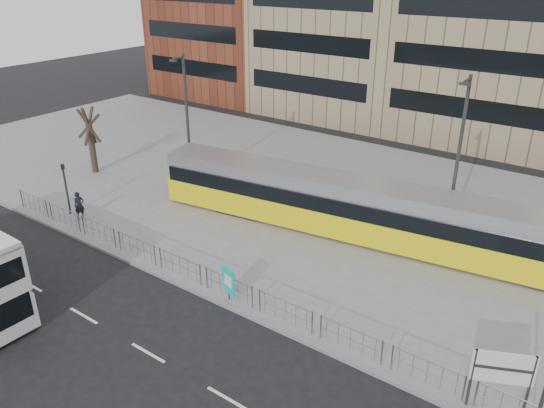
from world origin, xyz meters
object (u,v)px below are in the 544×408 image
Objects in this scene: lamp_post_east at (458,156)px; traffic_light_west at (65,182)px; lamp_post_west at (187,116)px; pedestrian at (79,205)px; tram at (387,215)px; station_sign at (503,371)px; bare_tree at (86,104)px; ad_panel at (229,281)px.

traffic_light_west is at bearing -153.10° from lamp_post_east.
traffic_light_west is 0.37× the size of lamp_post_west.
pedestrian is 0.53× the size of traffic_light_west.
traffic_light_west is at bearing -162.89° from tram.
station_sign is at bearing -81.23° from pedestrian.
traffic_light_west is 0.45× the size of bare_tree.
tram is 14.25m from lamp_post_west.
pedestrian is (-23.37, 0.77, -0.78)m from station_sign.
bare_tree is at bearing 57.36° from pedestrian.
tram is at bearing -141.80° from lamp_post_east.
tram is at bearing 85.15° from ad_panel.
lamp_post_west is at bearing -172.37° from lamp_post_east.
ad_panel is at bearing -22.06° from traffic_light_west.
lamp_post_west is (-10.62, 8.68, 3.67)m from ad_panel.
bare_tree reaches higher than pedestrian.
lamp_post_west is (-21.82, 8.27, 3.02)m from station_sign.
bare_tree is at bearing 113.81° from traffic_light_west.
lamp_post_east is at bearing -51.02° from pedestrian.
station_sign is at bearing -54.75° from tram.
traffic_light_west is at bearing -169.65° from ad_panel.
traffic_light_west is at bearing -49.31° from bare_tree.
lamp_post_west reaches higher than station_sign.
station_sign is at bearing -11.67° from bare_tree.
station_sign is 23.53m from lamp_post_west.
lamp_post_west is at bearing 134.30° from station_sign.
station_sign reaches higher than ad_panel.
tram is 3.04× the size of lamp_post_east.
tram is 4.55m from lamp_post_east.
lamp_post_west is 16.62m from lamp_post_east.
tram is at bearing 8.02° from traffic_light_west.
bare_tree reaches higher than ad_panel.
lamp_post_east reaches higher than lamp_post_west.
traffic_light_west is 0.35× the size of lamp_post_east.
pedestrian is 20.84m from lamp_post_east.
lamp_post_east is (5.85, 10.88, 3.82)m from ad_panel.
bare_tree is (-7.05, -2.31, 0.22)m from lamp_post_west.
station_sign is 1.43× the size of ad_panel.
ad_panel is (-11.20, -0.40, -0.65)m from station_sign.
lamp_post_east is at bearing 10.02° from traffic_light_west.
bare_tree is (-17.67, 6.36, 3.90)m from ad_panel.
pedestrian is at bearing 153.17° from station_sign.
station_sign is at bearing -62.94° from lamp_post_east.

